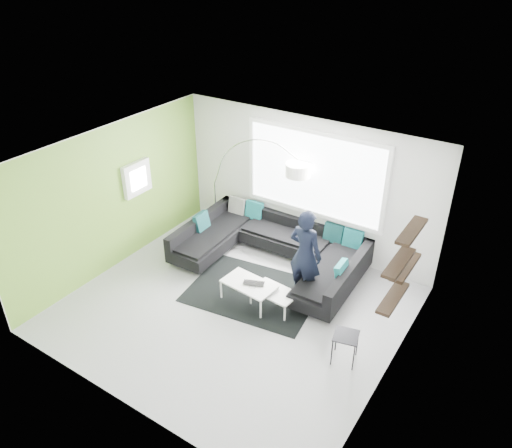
{
  "coord_description": "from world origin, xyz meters",
  "views": [
    {
      "loc": [
        4.06,
        -5.51,
        5.66
      ],
      "look_at": [
        -0.12,
        0.9,
        1.24
      ],
      "focal_mm": 35.0,
      "sensor_mm": 36.0,
      "label": 1
    }
  ],
  "objects": [
    {
      "name": "room_shell",
      "position": [
        0.04,
        0.21,
        1.81
      ],
      "size": [
        5.54,
        5.04,
        2.82
      ],
      "color": "silver",
      "rests_on": "ground"
    },
    {
      "name": "laptop",
      "position": [
        0.21,
        0.3,
        0.41
      ],
      "size": [
        0.53,
        0.49,
        0.03
      ],
      "primitive_type": "imported",
      "rotation": [
        0.0,
        0.0,
        0.38
      ],
      "color": "black",
      "rests_on": "coffee_table"
    },
    {
      "name": "rug",
      "position": [
        0.03,
        0.58,
        0.01
      ],
      "size": [
        2.5,
        1.96,
        0.01
      ],
      "primitive_type": "cube",
      "rotation": [
        0.0,
        0.0,
        0.14
      ],
      "color": "black",
      "rests_on": "ground"
    },
    {
      "name": "person",
      "position": [
        0.82,
        1.03,
        0.86
      ],
      "size": [
        0.68,
        0.49,
        1.72
      ],
      "primitive_type": "imported",
      "rotation": [
        0.0,
        0.0,
        3.08
      ],
      "color": "black",
      "rests_on": "ground"
    },
    {
      "name": "arc_lamp",
      "position": [
        -1.91,
        2.02,
        1.15
      ],
      "size": [
        2.17,
        0.79,
        2.29
      ],
      "primitive_type": null,
      "rotation": [
        0.0,
        0.0,
        0.07
      ],
      "color": "silver",
      "rests_on": "ground"
    },
    {
      "name": "coffee_table",
      "position": [
        0.34,
        0.38,
        0.2
      ],
      "size": [
        1.27,
        0.81,
        0.4
      ],
      "primitive_type": "cube",
      "rotation": [
        0.0,
        0.0,
        -0.09
      ],
      "color": "white",
      "rests_on": "ground"
    },
    {
      "name": "side_table",
      "position": [
        2.12,
        -0.07,
        0.25
      ],
      "size": [
        0.44,
        0.44,
        0.5
      ],
      "primitive_type": "cube",
      "rotation": [
        0.0,
        0.0,
        0.23
      ],
      "color": "black",
      "rests_on": "ground"
    },
    {
      "name": "sectional_sofa",
      "position": [
        -0.16,
        1.45,
        0.33
      ],
      "size": [
        3.58,
        2.3,
        0.76
      ],
      "rotation": [
        0.0,
        0.0,
        0.04
      ],
      "color": "black",
      "rests_on": "ground"
    },
    {
      "name": "ground",
      "position": [
        0.0,
        0.0,
        0.0
      ],
      "size": [
        5.5,
        5.5,
        0.0
      ],
      "primitive_type": "plane",
      "color": "#949399",
      "rests_on": "ground"
    }
  ]
}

